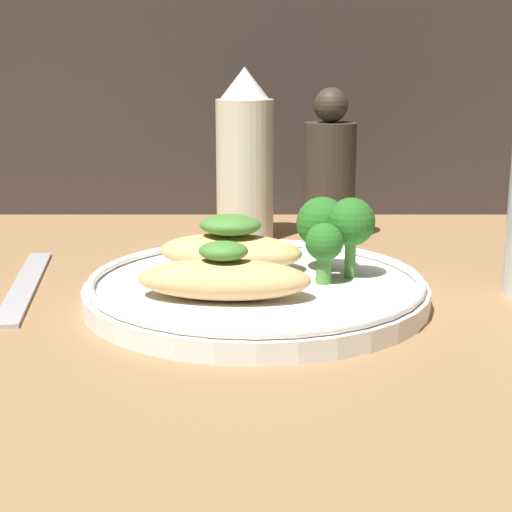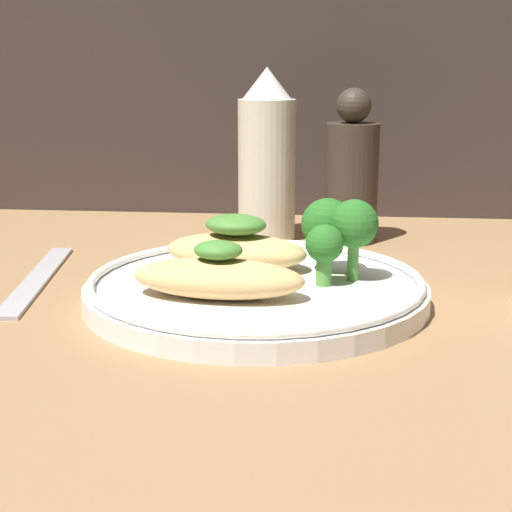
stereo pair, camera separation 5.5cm
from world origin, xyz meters
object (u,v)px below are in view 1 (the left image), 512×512
Objects in this scene: broccoli_bunch at (332,227)px; plate at (256,289)px; sauce_bottle at (245,159)px; pepper_grinder at (329,174)px.

plate is at bearing -158.37° from broccoli_bunch.
plate is at bearing -87.04° from sauce_bottle.
plate is 1.51× the size of sauce_bottle.
plate is 1.70× the size of pepper_grinder.
sauce_bottle reaches higher than pepper_grinder.
sauce_bottle is at bearing 180.00° from pepper_grinder.
broccoli_bunch is at bearing -69.92° from sauce_bottle.
plate is 7.22cm from broccoli_bunch.
plate is at bearing -108.91° from pepper_grinder.
broccoli_bunch is at bearing 21.63° from plate.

